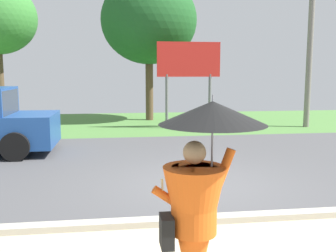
{
  "coord_description": "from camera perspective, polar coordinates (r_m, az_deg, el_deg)",
  "views": [
    {
      "loc": [
        -1.63,
        -7.66,
        2.35
      ],
      "look_at": [
        -0.45,
        1.0,
        1.1
      ],
      "focal_mm": 41.58,
      "sensor_mm": 36.0,
      "label": 1
    }
  ],
  "objects": [
    {
      "name": "tree_center_back",
      "position": [
        18.73,
        -2.81,
        15.17
      ],
      "size": [
        4.45,
        4.45,
        6.69
      ],
      "color": "brown",
      "rests_on": "ground_plane"
    },
    {
      "name": "ground_plane",
      "position": [
        11.0,
        0.97,
        -4.46
      ],
      "size": [
        40.0,
        22.0,
        0.2
      ],
      "color": "#4C4C4F"
    },
    {
      "name": "utility_pole",
      "position": [
        17.28,
        20.09,
        10.87
      ],
      "size": [
        1.8,
        0.24,
        6.3
      ],
      "color": "gray",
      "rests_on": "ground_plane"
    },
    {
      "name": "monk_pedestrian",
      "position": [
        3.79,
        4.45,
        -10.99
      ],
      "size": [
        1.08,
        1.02,
        2.13
      ],
      "rotation": [
        0.0,
        0.0,
        0.09
      ],
      "color": "#E55B19",
      "rests_on": "ground_plane"
    },
    {
      "name": "roadside_billboard",
      "position": [
        16.01,
        3.05,
        8.83
      ],
      "size": [
        2.6,
        0.12,
        3.5
      ],
      "color": "slate",
      "rests_on": "ground_plane"
    }
  ]
}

